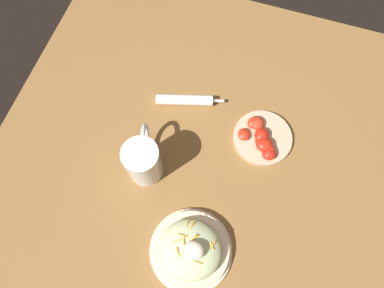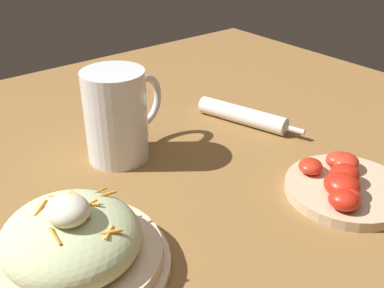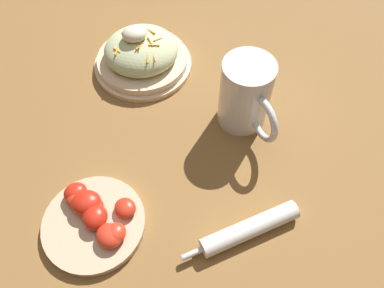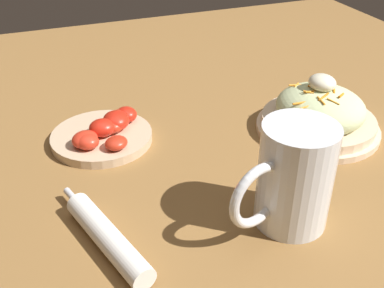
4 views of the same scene
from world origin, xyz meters
The scene contains 5 objects.
ground_plane centered at (0.00, 0.00, 0.00)m, with size 1.43×1.43×0.00m, color olive.
salad_plate centered at (0.05, 0.16, 0.03)m, with size 0.22×0.22×0.11m.
beer_mug centered at (0.24, -0.01, 0.06)m, with size 0.10×0.16×0.15m.
napkin_roll centered at (0.20, -0.26, 0.02)m, with size 0.21×0.08×0.03m.
tomato_plate centered at (-0.05, -0.21, 0.02)m, with size 0.18×0.18×0.05m.
Camera 1 is at (0.03, 0.22, 0.96)m, focal length 32.02 mm.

